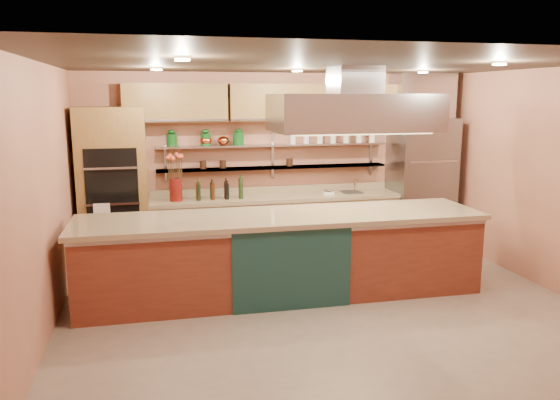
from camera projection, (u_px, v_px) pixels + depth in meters
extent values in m
cube|color=gray|center=(322.00, 306.00, 6.50)|extent=(6.00, 5.00, 0.02)
cube|color=black|center=(326.00, 63.00, 5.97)|extent=(6.00, 5.00, 0.02)
cube|color=#B37154|center=(275.00, 163.00, 8.62)|extent=(6.00, 0.04, 2.80)
cube|color=#B37154|center=(433.00, 248.00, 3.84)|extent=(6.00, 0.04, 2.80)
cube|color=#B37154|center=(43.00, 201.00, 5.55)|extent=(0.04, 5.00, 2.80)
cube|color=#B37154|center=(549.00, 180.00, 6.91)|extent=(0.04, 5.00, 2.80)
cube|color=brown|center=(114.00, 188.00, 7.81)|extent=(0.95, 0.64, 2.30)
cube|color=gray|center=(421.00, 183.00, 8.88)|extent=(0.95, 0.72, 2.10)
cube|color=tan|center=(277.00, 225.00, 8.50)|extent=(3.84, 0.64, 0.93)
cube|color=#A5A8AC|center=(274.00, 168.00, 8.49)|extent=(3.60, 0.26, 0.03)
cube|color=#A5A8AC|center=(274.00, 145.00, 8.43)|extent=(3.60, 0.26, 0.03)
cube|color=brown|center=(278.00, 102.00, 8.27)|extent=(4.60, 0.36, 0.55)
cube|color=#A5A8AC|center=(354.00, 113.00, 6.64)|extent=(2.00, 1.00, 0.45)
cube|color=#FFE5A5|center=(320.00, 67.00, 6.16)|extent=(4.00, 2.80, 0.02)
cube|color=brown|center=(282.00, 255.00, 6.77)|extent=(4.90, 1.13, 1.02)
cylinder|color=#5B110D|center=(176.00, 190.00, 7.99)|extent=(0.21, 0.21, 0.33)
cube|color=black|center=(220.00, 191.00, 8.14)|extent=(0.75, 0.22, 0.24)
cube|color=silver|center=(328.00, 191.00, 8.54)|extent=(0.20, 0.18, 0.09)
cylinder|color=white|center=(355.00, 186.00, 8.73)|extent=(0.04, 0.04, 0.20)
ellipsoid|color=#CC582F|center=(223.00, 141.00, 8.23)|extent=(0.20, 0.20, 0.14)
cylinder|color=#0F4816|center=(238.00, 139.00, 8.28)|extent=(0.19, 0.19, 0.19)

